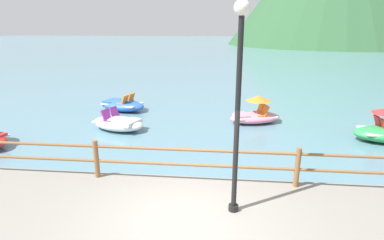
% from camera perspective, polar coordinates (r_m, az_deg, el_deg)
% --- Properties ---
extents(ground_plane, '(200.00, 200.00, 0.00)m').
position_cam_1_polar(ground_plane, '(45.35, 5.12, 11.57)').
color(ground_plane, slate).
extents(dock_railing, '(23.92, 0.12, 0.95)m').
position_cam_1_polar(dock_railing, '(7.38, 0.32, -7.14)').
color(dock_railing, brown).
rests_on(dock_railing, promenade_dock).
extents(lamp_post, '(0.28, 0.28, 4.01)m').
position_cam_1_polar(lamp_post, '(5.70, 8.46, 4.96)').
color(lamp_post, black).
rests_on(lamp_post, promenade_dock).
extents(pedal_boat_0, '(2.45, 1.74, 1.18)m').
position_cam_1_polar(pedal_boat_0, '(13.60, 11.49, 1.03)').
color(pedal_boat_0, pink).
rests_on(pedal_boat_0, ground).
extents(pedal_boat_1, '(2.54, 1.94, 0.85)m').
position_cam_1_polar(pedal_boat_1, '(12.80, -13.35, -0.55)').
color(pedal_boat_1, white).
rests_on(pedal_boat_1, ground).
extents(pedal_boat_4, '(2.62, 1.94, 0.86)m').
position_cam_1_polar(pedal_boat_4, '(15.71, -12.60, 2.70)').
color(pedal_boat_4, blue).
rests_on(pedal_boat_4, ground).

